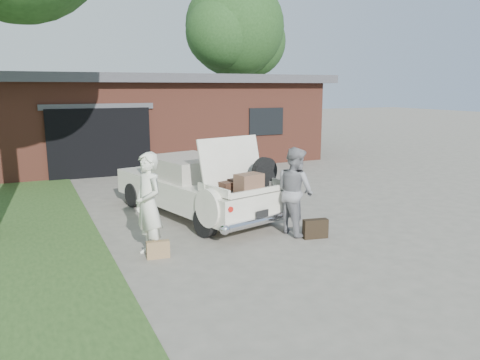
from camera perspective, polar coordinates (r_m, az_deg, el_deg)
name	(u,v)px	position (r m, az deg, el deg)	size (l,w,h in m)	color
ground	(254,244)	(8.74, 1.67, -7.79)	(90.00, 90.00, 0.00)	gray
house	(149,117)	(19.47, -11.05, 7.59)	(12.80, 7.80, 3.30)	brown
tree_right	(236,32)	(27.64, -0.48, 17.63)	(6.37, 5.54, 8.95)	#38281E
sedan	(196,186)	(10.57, -5.35, -0.71)	(2.82, 4.84, 1.87)	white
woman_left	(148,205)	(8.07, -11.09, -2.99)	(0.65, 0.43, 1.79)	silver
woman_right	(295,191)	(9.20, 6.72, -1.32)	(0.84, 0.65, 1.72)	gray
suitcase_left	(158,250)	(8.13, -9.96, -8.35)	(0.39, 0.12, 0.30)	#9A794E
suitcase_right	(315,229)	(9.12, 9.18, -5.88)	(0.48, 0.15, 0.37)	black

